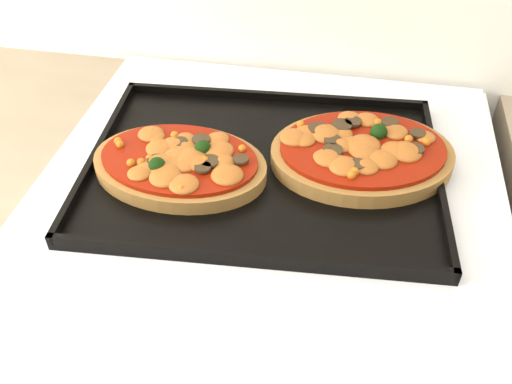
% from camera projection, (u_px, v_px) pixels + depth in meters
% --- Properties ---
extents(stove, '(0.60, 0.60, 0.91)m').
position_uv_depth(stove, '(264.00, 379.00, 1.02)').
color(stove, white).
rests_on(stove, floor).
extents(baking_tray, '(0.47, 0.36, 0.02)m').
position_uv_depth(baking_tray, '(263.00, 165.00, 0.73)').
color(baking_tray, black).
rests_on(baking_tray, stove).
extents(pizza_left, '(0.23, 0.16, 0.03)m').
position_uv_depth(pizza_left, '(179.00, 162.00, 0.71)').
color(pizza_left, '#956233').
rests_on(pizza_left, baking_tray).
extents(pizza_right, '(0.27, 0.22, 0.03)m').
position_uv_depth(pizza_right, '(362.00, 152.00, 0.73)').
color(pizza_right, '#956233').
rests_on(pizza_right, baking_tray).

